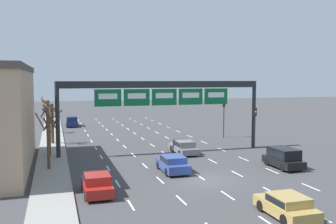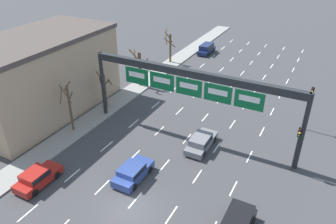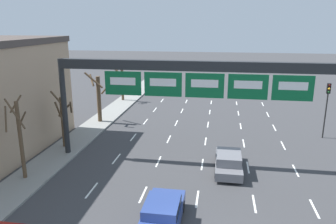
{
  "view_description": "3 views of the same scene",
  "coord_description": "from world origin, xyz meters",
  "px_view_note": "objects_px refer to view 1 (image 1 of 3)",
  "views": [
    {
      "loc": [
        -11.02,
        -26.24,
        7.81
      ],
      "look_at": [
        -0.05,
        9.53,
        4.48
      ],
      "focal_mm": 40.0,
      "sensor_mm": 36.0,
      "label": 1
    },
    {
      "loc": [
        11.41,
        -15.05,
        19.15
      ],
      "look_at": [
        -0.56,
        7.78,
        4.66
      ],
      "focal_mm": 35.0,
      "sensor_mm": 36.0,
      "label": 2
    },
    {
      "loc": [
        1.05,
        -11.46,
        10.08
      ],
      "look_at": [
        -3.09,
        14.22,
        3.03
      ],
      "focal_mm": 35.0,
      "sensor_mm": 36.0,
      "label": 3
    }
  ],
  "objects_px": {
    "sign_gantry": "(164,93)",
    "car_red": "(97,183)",
    "car_grey": "(184,147)",
    "car_gold": "(287,205)",
    "traffic_light_mid_block": "(255,119)",
    "car_blue": "(173,163)",
    "tree_bare_closest": "(49,132)",
    "suv_black": "(284,157)",
    "tree_bare_third": "(48,134)",
    "tree_bare_furthest": "(48,113)",
    "traffic_light_near_gantry": "(224,111)",
    "suv_navy": "(72,121)",
    "tree_bare_second": "(52,121)"
  },
  "relations": [
    {
      "from": "sign_gantry",
      "to": "car_red",
      "type": "distance_m",
      "value": 16.04
    },
    {
      "from": "car_grey",
      "to": "car_gold",
      "type": "xyz_separation_m",
      "value": [
        -0.45,
        -18.77,
        -0.04
      ]
    },
    {
      "from": "sign_gantry",
      "to": "car_red",
      "type": "relative_size",
      "value": 5.33
    },
    {
      "from": "car_gold",
      "to": "traffic_light_mid_block",
      "type": "height_order",
      "value": "traffic_light_mid_block"
    },
    {
      "from": "car_blue",
      "to": "tree_bare_closest",
      "type": "distance_m",
      "value": 13.81
    },
    {
      "from": "sign_gantry",
      "to": "car_gold",
      "type": "height_order",
      "value": "sign_gantry"
    },
    {
      "from": "car_red",
      "to": "suv_black",
      "type": "bearing_deg",
      "value": 10.06
    },
    {
      "from": "car_grey",
      "to": "tree_bare_third",
      "type": "distance_m",
      "value": 14.1
    },
    {
      "from": "car_red",
      "to": "tree_bare_third",
      "type": "bearing_deg",
      "value": 112.07
    },
    {
      "from": "car_blue",
      "to": "car_red",
      "type": "bearing_deg",
      "value": -147.19
    },
    {
      "from": "tree_bare_third",
      "to": "tree_bare_furthest",
      "type": "bearing_deg",
      "value": 90.61
    },
    {
      "from": "traffic_light_mid_block",
      "to": "traffic_light_near_gantry",
      "type": "bearing_deg",
      "value": 90.05
    },
    {
      "from": "suv_navy",
      "to": "tree_bare_closest",
      "type": "relative_size",
      "value": 0.93
    },
    {
      "from": "sign_gantry",
      "to": "tree_bare_second",
      "type": "height_order",
      "value": "sign_gantry"
    },
    {
      "from": "car_blue",
      "to": "car_gold",
      "type": "bearing_deg",
      "value": -75.62
    },
    {
      "from": "car_red",
      "to": "tree_bare_furthest",
      "type": "height_order",
      "value": "tree_bare_furthest"
    },
    {
      "from": "suv_black",
      "to": "tree_bare_furthest",
      "type": "xyz_separation_m",
      "value": [
        -20.01,
        28.1,
        1.9
      ]
    },
    {
      "from": "car_grey",
      "to": "car_blue",
      "type": "distance_m",
      "value": 7.85
    },
    {
      "from": "tree_bare_third",
      "to": "tree_bare_furthest",
      "type": "xyz_separation_m",
      "value": [
        -0.25,
        23.12,
        -0.26
      ]
    },
    {
      "from": "traffic_light_mid_block",
      "to": "tree_bare_third",
      "type": "height_order",
      "value": "tree_bare_third"
    },
    {
      "from": "car_gold",
      "to": "car_red",
      "type": "height_order",
      "value": "car_red"
    },
    {
      "from": "tree_bare_second",
      "to": "tree_bare_third",
      "type": "height_order",
      "value": "tree_bare_third"
    },
    {
      "from": "suv_black",
      "to": "tree_bare_closest",
      "type": "height_order",
      "value": "tree_bare_closest"
    },
    {
      "from": "suv_black",
      "to": "car_gold",
      "type": "height_order",
      "value": "suv_black"
    },
    {
      "from": "car_grey",
      "to": "car_red",
      "type": "xyz_separation_m",
      "value": [
        -10.24,
        -11.42,
        0.02
      ]
    },
    {
      "from": "suv_navy",
      "to": "car_red",
      "type": "distance_m",
      "value": 38.09
    },
    {
      "from": "traffic_light_near_gantry",
      "to": "tree_bare_furthest",
      "type": "bearing_deg",
      "value": 153.39
    },
    {
      "from": "car_gold",
      "to": "traffic_light_mid_block",
      "type": "xyz_separation_m",
      "value": [
        9.08,
        19.22,
        2.57
      ]
    },
    {
      "from": "sign_gantry",
      "to": "tree_bare_third",
      "type": "height_order",
      "value": "sign_gantry"
    },
    {
      "from": "car_grey",
      "to": "suv_navy",
      "type": "bearing_deg",
      "value": 110.78
    },
    {
      "from": "car_gold",
      "to": "tree_bare_second",
      "type": "height_order",
      "value": "tree_bare_second"
    },
    {
      "from": "suv_black",
      "to": "car_red",
      "type": "xyz_separation_m",
      "value": [
        -16.55,
        -2.94,
        -0.2
      ]
    },
    {
      "from": "suv_navy",
      "to": "tree_bare_furthest",
      "type": "xyz_separation_m",
      "value": [
        -3.57,
        -7.06,
        1.95
      ]
    },
    {
      "from": "traffic_light_near_gantry",
      "to": "car_red",
      "type": "bearing_deg",
      "value": -133.52
    },
    {
      "from": "car_red",
      "to": "tree_bare_furthest",
      "type": "bearing_deg",
      "value": 96.35
    },
    {
      "from": "suv_navy",
      "to": "car_blue",
      "type": "xyz_separation_m",
      "value": [
        6.67,
        -33.72,
        -0.17
      ]
    },
    {
      "from": "sign_gantry",
      "to": "car_blue",
      "type": "height_order",
      "value": "sign_gantry"
    },
    {
      "from": "tree_bare_third",
      "to": "car_grey",
      "type": "bearing_deg",
      "value": 14.62
    },
    {
      "from": "suv_black",
      "to": "tree_bare_furthest",
      "type": "relative_size",
      "value": 0.77
    },
    {
      "from": "car_gold",
      "to": "traffic_light_near_gantry",
      "type": "height_order",
      "value": "traffic_light_near_gantry"
    },
    {
      "from": "traffic_light_mid_block",
      "to": "tree_bare_furthest",
      "type": "height_order",
      "value": "tree_bare_furthest"
    },
    {
      "from": "suv_navy",
      "to": "tree_bare_third",
      "type": "distance_m",
      "value": 30.44
    },
    {
      "from": "tree_bare_furthest",
      "to": "car_gold",
      "type": "bearing_deg",
      "value": -70.97
    },
    {
      "from": "car_blue",
      "to": "tree_bare_closest",
      "type": "bearing_deg",
      "value": 136.56
    },
    {
      "from": "car_red",
      "to": "traffic_light_mid_block",
      "type": "xyz_separation_m",
      "value": [
        18.86,
        11.87,
        2.51
      ]
    },
    {
      "from": "car_red",
      "to": "car_gold",
      "type": "bearing_deg",
      "value": -36.92
    },
    {
      "from": "car_gold",
      "to": "tree_bare_furthest",
      "type": "height_order",
      "value": "tree_bare_furthest"
    },
    {
      "from": "car_blue",
      "to": "car_red",
      "type": "height_order",
      "value": "car_red"
    },
    {
      "from": "car_gold",
      "to": "car_blue",
      "type": "xyz_separation_m",
      "value": [
        -3.01,
        11.73,
        0.04
      ]
    },
    {
      "from": "car_gold",
      "to": "tree_bare_furthest",
      "type": "relative_size",
      "value": 0.76
    }
  ]
}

